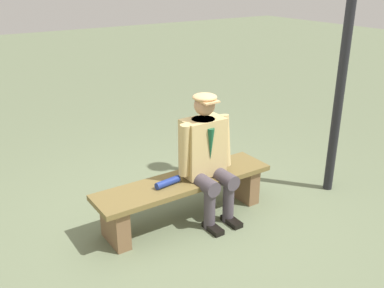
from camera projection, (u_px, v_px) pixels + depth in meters
ground_plane at (185, 218)px, 4.36m from camera, size 30.00×30.00×0.00m
bench at (185, 191)px, 4.25m from camera, size 1.82×0.45×0.43m
seated_man at (207, 154)px, 4.17m from camera, size 0.59×0.58×1.26m
rolled_magazine at (168, 182)px, 4.07m from camera, size 0.27×0.10×0.07m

